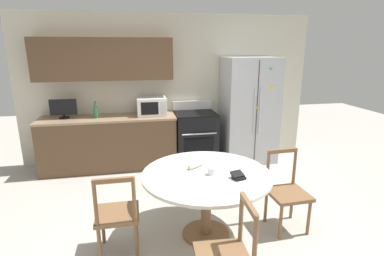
{
  "coord_description": "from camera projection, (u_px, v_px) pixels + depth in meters",
  "views": [
    {
      "loc": [
        -0.65,
        -2.76,
        2.03
      ],
      "look_at": [
        0.12,
        1.15,
        0.95
      ],
      "focal_mm": 28.0,
      "sensor_mm": 36.0,
      "label": 1
    }
  ],
  "objects": [
    {
      "name": "kitchen_counter",
      "position": [
        110.0,
        143.0,
        5.11
      ],
      "size": [
        2.24,
        0.64,
        0.9
      ],
      "color": "brown",
      "rests_on": "ground_plane"
    },
    {
      "name": "folded_napkin",
      "position": [
        195.0,
        166.0,
        3.3
      ],
      "size": [
        0.19,
        0.14,
        0.05
      ],
      "color": "beige",
      "rests_on": "dining_table"
    },
    {
      "name": "wallet",
      "position": [
        238.0,
        176.0,
        3.03
      ],
      "size": [
        0.15,
        0.15,
        0.07
      ],
      "color": "black",
      "rests_on": "dining_table"
    },
    {
      "name": "oven_range",
      "position": [
        195.0,
        137.0,
        5.36
      ],
      "size": [
        0.71,
        0.68,
        1.08
      ],
      "color": "black",
      "rests_on": "ground_plane"
    },
    {
      "name": "dining_chair_right",
      "position": [
        287.0,
        192.0,
        3.4
      ],
      "size": [
        0.44,
        0.44,
        0.9
      ],
      "rotation": [
        0.0,
        0.0,
        3.18
      ],
      "color": "brown",
      "rests_on": "ground_plane"
    },
    {
      "name": "dining_table",
      "position": [
        206.0,
        183.0,
        3.2
      ],
      "size": [
        1.38,
        1.38,
        0.74
      ],
      "color": "beige",
      "rests_on": "ground_plane"
    },
    {
      "name": "microwave",
      "position": [
        152.0,
        106.0,
        5.12
      ],
      "size": [
        0.49,
        0.39,
        0.3
      ],
      "color": "white",
      "rests_on": "kitchen_counter"
    },
    {
      "name": "counter_bottle",
      "position": [
        96.0,
        112.0,
        4.9
      ],
      "size": [
        0.08,
        0.08,
        0.27
      ],
      "color": "#2D6B38",
      "rests_on": "kitchen_counter"
    },
    {
      "name": "countertop_tv",
      "position": [
        63.0,
        108.0,
        4.87
      ],
      "size": [
        0.42,
        0.16,
        0.32
      ],
      "color": "black",
      "rests_on": "kitchen_counter"
    },
    {
      "name": "refrigerator",
      "position": [
        249.0,
        110.0,
        5.39
      ],
      "size": [
        0.93,
        0.73,
        1.86
      ],
      "color": "#B2B5BA",
      "rests_on": "ground_plane"
    },
    {
      "name": "dining_chair_left",
      "position": [
        117.0,
        215.0,
        2.94
      ],
      "size": [
        0.42,
        0.42,
        0.9
      ],
      "rotation": [
        0.0,
        0.0,
        6.28
      ],
      "color": "brown",
      "rests_on": "ground_plane"
    },
    {
      "name": "back_wall",
      "position": [
        153.0,
        81.0,
        5.28
      ],
      "size": [
        5.2,
        0.44,
        2.6
      ],
      "color": "beige",
      "rests_on": "ground_plane"
    },
    {
      "name": "ground_plane",
      "position": [
        201.0,
        239.0,
        3.27
      ],
      "size": [
        14.0,
        14.0,
        0.0
      ],
      "primitive_type": "plane",
      "color": "#B2ADA3"
    },
    {
      "name": "candle_glass",
      "position": [
        211.0,
        172.0,
        3.12
      ],
      "size": [
        0.08,
        0.08,
        0.08
      ],
      "color": "silver",
      "rests_on": "dining_table"
    }
  ]
}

